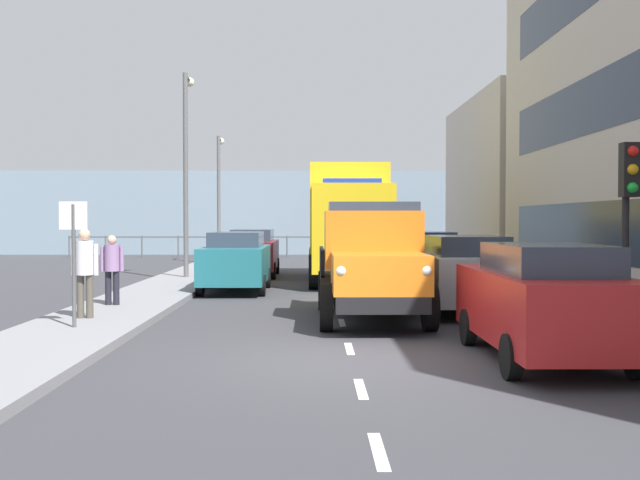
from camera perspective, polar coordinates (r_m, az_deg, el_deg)
The scene contains 20 objects.
ground_plane at distance 22.04m, azimuth 0.96°, elevation -3.83°, with size 80.00×80.00×0.00m, color #38383D.
sidewalk_left at distance 22.69m, azimuth 13.36°, elevation -3.53°, with size 2.23×39.14×0.15m, color gray.
sidewalk_right at distance 22.44m, azimuth -11.57°, elevation -3.58°, with size 2.23×39.14×0.15m, color gray.
road_centreline_markings at distance 21.44m, azimuth 1.01°, elevation -3.98°, with size 0.12×35.37×0.01m.
building_far_block at distance 33.06m, azimuth 18.36°, elevation 4.07°, with size 8.27×10.55×7.13m.
sea_horizon at distance 44.51m, azimuth 0.19°, elevation 2.11°, with size 80.00×0.80×5.00m, color gray.
seawall_railing at distance 40.93m, azimuth 0.25°, elevation -0.06°, with size 28.08×0.08×1.20m.
truck_vintage_orange at distance 15.10m, azimuth 4.06°, elevation -1.84°, with size 2.17×5.64×2.43m.
lorry_cargo_yellow at distance 24.92m, azimuth 2.13°, elevation 1.57°, with size 2.58×8.20×3.87m.
car_red_kerbside_near at distance 11.39m, azimuth 16.79°, elevation -4.44°, with size 1.82×4.27×1.72m.
car_silver_kerbside_1 at distance 16.87m, azimuth 11.03°, elevation -2.47°, with size 1.91×4.07×1.72m.
car_navy_kerbside_2 at distance 22.26m, azimuth 8.19°, elevation -1.49°, with size 1.77×3.81×1.72m.
car_teal_oppositeside_0 at distance 21.47m, azimuth -6.48°, elevation -1.59°, with size 1.85×4.02×1.72m.
car_maroon_oppositeside_1 at distance 27.29m, azimuth -5.22°, elevation -0.92°, with size 1.85×4.26×1.72m.
pedestrian_with_bag at distance 15.19m, azimuth -17.63°, elevation -1.88°, with size 0.53×0.34×1.74m.
pedestrian_near_railing at distance 17.39m, azimuth -15.69°, elevation -1.81°, with size 0.53×0.34×1.57m.
traffic_light_near at distance 13.35m, azimuth 22.61°, elevation 3.16°, with size 0.28×0.41×3.20m.
lamp_post_promenade at distance 25.52m, azimuth -10.23°, elevation 6.32°, with size 0.32×1.14×6.85m.
lamp_post_far at distance 35.07m, azimuth -7.76°, elevation 4.15°, with size 0.32×1.14×5.83m.
street_sign at distance 13.93m, azimuth -18.41°, elevation -0.12°, with size 0.50×0.07×2.25m.
Camera 1 is at (0.59, 10.80, 2.07)m, focal length 41.64 mm.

